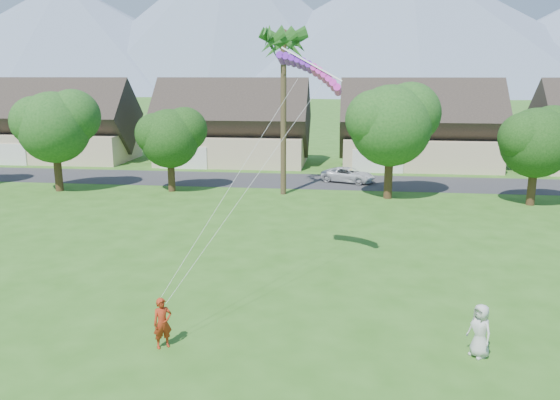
% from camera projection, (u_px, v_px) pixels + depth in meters
% --- Properties ---
extents(street, '(90.00, 7.00, 0.01)m').
position_uv_depth(street, '(313.00, 181.00, 47.77)').
color(street, '#2D2D30').
rests_on(street, ground).
extents(kite_flyer, '(0.78, 0.72, 1.78)m').
position_uv_depth(kite_flyer, '(163.00, 323.00, 18.51)').
color(kite_flyer, '#A02A12').
rests_on(kite_flyer, ground).
extents(watcher, '(0.99, 1.06, 1.82)m').
position_uv_depth(watcher, '(480.00, 331.00, 17.91)').
color(watcher, '#BABAB5').
rests_on(watcher, ground).
extents(parked_car, '(5.06, 3.59, 1.28)m').
position_uv_depth(parked_car, '(348.00, 175.00, 47.27)').
color(parked_car, silver).
rests_on(parked_car, ground).
extents(mountain_ridge, '(540.00, 240.00, 70.00)m').
position_uv_depth(mountain_ridge, '(366.00, 32.00, 258.64)').
color(mountain_ridge, slate).
rests_on(mountain_ridge, ground).
extents(houses_row, '(72.75, 8.19, 8.86)m').
position_uv_depth(houses_row, '(324.00, 132.00, 55.65)').
color(houses_row, beige).
rests_on(houses_row, ground).
extents(tree_row, '(62.27, 6.67, 8.45)m').
position_uv_depth(tree_row, '(294.00, 132.00, 40.93)').
color(tree_row, '#47301C').
rests_on(tree_row, ground).
extents(fan_palm, '(3.00, 3.00, 13.80)m').
position_uv_depth(fan_palm, '(284.00, 37.00, 40.05)').
color(fan_palm, '#4C3D26').
rests_on(fan_palm, ground).
extents(parafoil_kite, '(3.23, 1.26, 0.50)m').
position_uv_depth(parafoil_kite, '(312.00, 69.00, 23.25)').
color(parafoil_kite, '#6F1AC4').
rests_on(parafoil_kite, ground).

